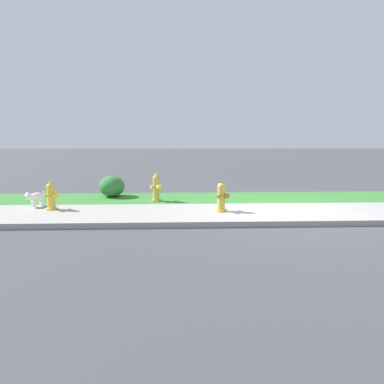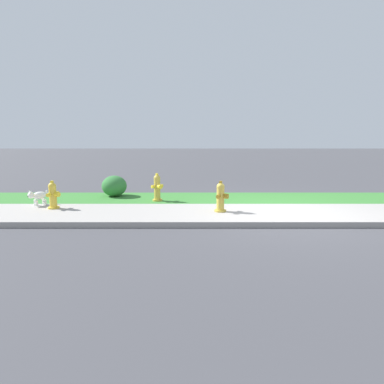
% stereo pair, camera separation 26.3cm
% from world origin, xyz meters
% --- Properties ---
extents(ground_plane, '(120.00, 120.00, 0.00)m').
position_xyz_m(ground_plane, '(0.00, 0.00, 0.00)').
color(ground_plane, '#424247').
extents(sidewalk_pavement, '(18.00, 2.06, 0.01)m').
position_xyz_m(sidewalk_pavement, '(0.00, 0.00, 0.01)').
color(sidewalk_pavement, '#9E9993').
rests_on(sidewalk_pavement, ground).
extents(grass_verge, '(18.00, 1.79, 0.01)m').
position_xyz_m(grass_verge, '(0.00, 1.93, 0.00)').
color(grass_verge, '#387A33').
rests_on(grass_verge, ground).
extents(street_curb, '(18.00, 0.16, 0.12)m').
position_xyz_m(street_curb, '(0.00, -1.11, 0.06)').
color(street_curb, '#9E9993').
rests_on(street_curb, ground).
extents(fire_hydrant_near_corner, '(0.34, 0.36, 0.74)m').
position_xyz_m(fire_hydrant_near_corner, '(-1.42, 0.16, 0.36)').
color(fire_hydrant_near_corner, gold).
rests_on(fire_hydrant_near_corner, ground).
extents(fire_hydrant_across_street, '(0.33, 0.36, 0.70)m').
position_xyz_m(fire_hydrant_across_street, '(-5.53, 0.49, 0.34)').
color(fire_hydrant_across_street, gold).
rests_on(fire_hydrant_across_street, ground).
extents(fire_hydrant_by_grass_verge, '(0.33, 0.33, 0.78)m').
position_xyz_m(fire_hydrant_by_grass_verge, '(-3.07, 1.48, 0.38)').
color(fire_hydrant_by_grass_verge, gold).
rests_on(fire_hydrant_by_grass_verge, ground).
extents(small_white_dog, '(0.40, 0.44, 0.44)m').
position_xyz_m(small_white_dog, '(-6.10, 0.84, 0.26)').
color(small_white_dog, white).
rests_on(small_white_dog, ground).
extents(shrub_bush_near_lamp, '(0.74, 0.74, 0.63)m').
position_xyz_m(shrub_bush_near_lamp, '(-4.46, 2.20, 0.32)').
color(shrub_bush_near_lamp, '#337538').
rests_on(shrub_bush_near_lamp, ground).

